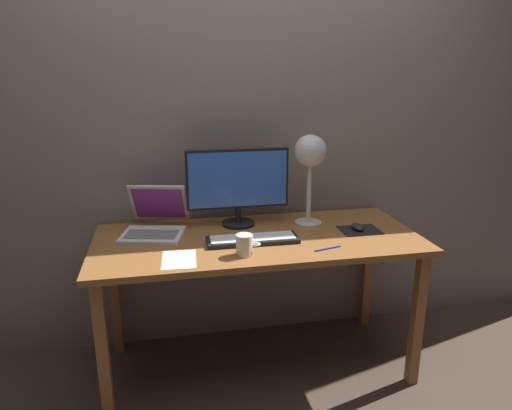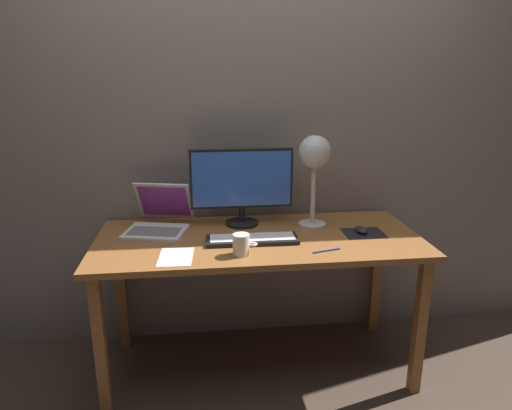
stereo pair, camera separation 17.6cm
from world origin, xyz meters
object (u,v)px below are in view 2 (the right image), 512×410
(laptop, at_px, (160,217))
(mouse, at_px, (361,230))
(coffee_mug, at_px, (242,245))
(pen, at_px, (327,251))
(desk_lamp, at_px, (315,158))
(monitor, at_px, (242,182))
(keyboard_main, at_px, (252,239))

(laptop, bearing_deg, mouse, -10.59)
(coffee_mug, distance_m, pen, 0.39)
(mouse, xyz_separation_m, coffee_mug, (-0.63, -0.21, 0.03))
(coffee_mug, bearing_deg, laptop, 134.43)
(mouse, bearing_deg, desk_lamp, 146.73)
(desk_lamp, distance_m, pen, 0.51)
(laptop, relative_size, mouse, 4.24)
(laptop, xyz_separation_m, desk_lamp, (0.80, -0.05, 0.30))
(monitor, bearing_deg, pen, -50.65)
(mouse, bearing_deg, monitor, 160.22)
(pen, bearing_deg, laptop, 152.50)
(coffee_mug, bearing_deg, pen, -1.13)
(keyboard_main, bearing_deg, desk_lamp, 30.00)
(keyboard_main, relative_size, coffee_mug, 4.00)
(laptop, bearing_deg, keyboard_main, -28.13)
(laptop, height_order, pen, laptop)
(laptop, bearing_deg, pen, -27.50)
(mouse, relative_size, coffee_mug, 0.87)
(monitor, relative_size, mouse, 5.57)
(monitor, height_order, desk_lamp, desk_lamp)
(pen, bearing_deg, coffee_mug, 178.87)
(monitor, xyz_separation_m, pen, (0.35, -0.43, -0.23))
(mouse, height_order, coffee_mug, coffee_mug)
(keyboard_main, height_order, pen, keyboard_main)
(monitor, relative_size, keyboard_main, 1.21)
(keyboard_main, xyz_separation_m, laptop, (-0.45, 0.24, 0.05))
(keyboard_main, height_order, coffee_mug, coffee_mug)
(monitor, xyz_separation_m, mouse, (0.59, -0.21, -0.21))
(keyboard_main, xyz_separation_m, desk_lamp, (0.34, 0.20, 0.35))
(desk_lamp, bearing_deg, laptop, 176.69)
(monitor, xyz_separation_m, keyboard_main, (0.03, -0.26, -0.22))
(keyboard_main, distance_m, laptop, 0.52)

